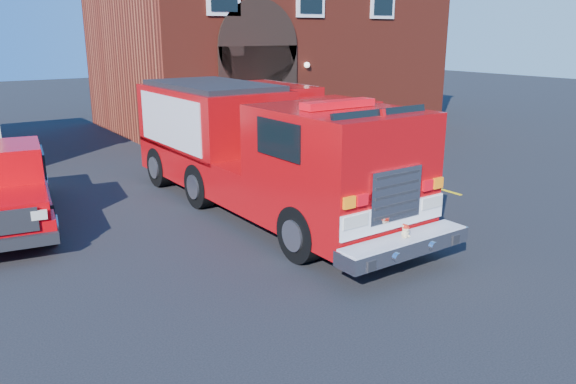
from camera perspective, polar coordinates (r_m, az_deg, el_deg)
ground at (r=13.07m, az=-2.96°, el=-4.29°), size 100.00×100.00×0.00m
parking_stripe_near at (r=17.80m, az=13.47°, el=0.81°), size 0.12×3.00×0.01m
parking_stripe_mid at (r=19.88m, az=7.13°, el=2.69°), size 0.12×3.00×0.01m
parking_stripe_far at (r=22.16m, az=2.03°, el=4.17°), size 0.12×3.00×0.01m
fire_station at (r=28.89m, az=-2.21°, el=15.39°), size 15.20×10.20×8.45m
fire_engine at (r=14.45m, az=-3.01°, el=4.43°), size 3.04×10.31×3.16m
secondary_truck at (r=19.93m, az=-1.00°, el=7.13°), size 2.65×8.32×2.69m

